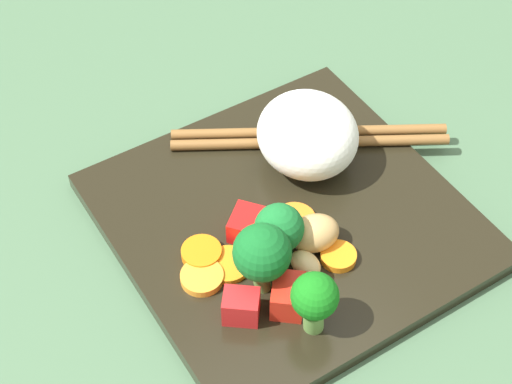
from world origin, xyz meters
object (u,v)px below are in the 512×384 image
object	(u,v)px
carrot_slice_1	(338,256)
chopstick_pair	(309,137)
square_plate	(287,220)
rice_mound	(308,135)
broccoli_floret_2	(262,254)

from	to	relation	value
carrot_slice_1	chopstick_pair	distance (cm)	11.85
square_plate	carrot_slice_1	distance (cm)	5.44
chopstick_pair	rice_mound	bearing A→B (deg)	78.97
carrot_slice_1	chopstick_pair	xyz separation A→B (cm)	(-10.77, 4.95, 0.12)
broccoli_floret_2	carrot_slice_1	world-z (taller)	broccoli_floret_2
rice_mound	carrot_slice_1	size ratio (longest dim) A/B	3.17
rice_mound	square_plate	bearing A→B (deg)	-48.20
rice_mound	broccoli_floret_2	xyz separation A→B (cm)	(8.17, -9.25, 0.80)
square_plate	broccoli_floret_2	distance (cm)	8.04
square_plate	chopstick_pair	size ratio (longest dim) A/B	1.22
rice_mound	carrot_slice_1	distance (cm)	10.02
rice_mound	chopstick_pair	xyz separation A→B (cm)	(-1.73, 1.52, -2.51)
carrot_slice_1	rice_mound	bearing A→B (deg)	159.20
broccoli_floret_2	rice_mound	bearing A→B (deg)	131.46
carrot_slice_1	chopstick_pair	bearing A→B (deg)	155.30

